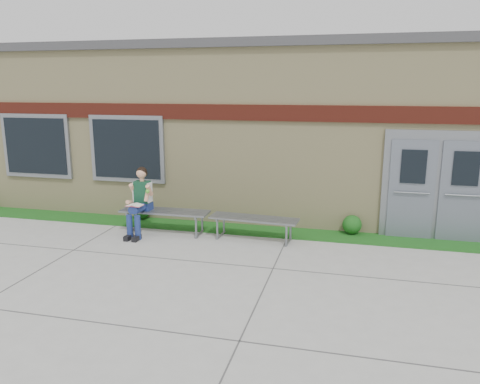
# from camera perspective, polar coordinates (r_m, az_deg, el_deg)

# --- Properties ---
(ground) EXTENTS (80.00, 80.00, 0.00)m
(ground) POSITION_cam_1_polar(r_m,az_deg,el_deg) (8.21, -3.56, -9.96)
(ground) COLOR #9E9E99
(ground) RESTS_ON ground
(grass_strip) EXTENTS (16.00, 0.80, 0.02)m
(grass_strip) POSITION_cam_1_polar(r_m,az_deg,el_deg) (10.57, 0.65, -4.62)
(grass_strip) COLOR #144C15
(grass_strip) RESTS_ON ground
(school_building) EXTENTS (16.20, 6.22, 4.20)m
(school_building) POSITION_cam_1_polar(r_m,az_deg,el_deg) (13.45, 4.00, 8.19)
(school_building) COLOR beige
(school_building) RESTS_ON ground
(bench_left) EXTENTS (1.97, 0.58, 0.51)m
(bench_left) POSITION_cam_1_polar(r_m,az_deg,el_deg) (10.41, -9.14, -2.85)
(bench_left) COLOR slate
(bench_left) RESTS_ON ground
(bench_right) EXTENTS (1.89, 0.64, 0.48)m
(bench_right) POSITION_cam_1_polar(r_m,az_deg,el_deg) (9.83, 1.70, -3.75)
(bench_right) COLOR slate
(bench_right) RESTS_ON ground
(girl) EXTENTS (0.52, 0.87, 1.47)m
(girl) POSITION_cam_1_polar(r_m,az_deg,el_deg) (10.32, -12.11, -0.94)
(girl) COLOR navy
(girl) RESTS_ON ground
(shrub_mid) EXTENTS (0.43, 0.43, 0.43)m
(shrub_mid) POSITION_cam_1_polar(r_m,az_deg,el_deg) (11.60, -11.93, -2.17)
(shrub_mid) COLOR #144C15
(shrub_mid) RESTS_ON grass_strip
(shrub_east) EXTENTS (0.41, 0.41, 0.41)m
(shrub_east) POSITION_cam_1_polar(r_m,az_deg,el_deg) (10.49, 13.50, -3.88)
(shrub_east) COLOR #144C15
(shrub_east) RESTS_ON grass_strip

